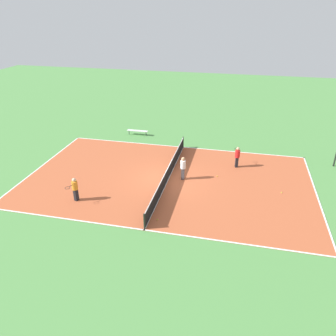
% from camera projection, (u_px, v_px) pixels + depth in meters
% --- Properties ---
extents(ground_plane, '(80.00, 80.00, 0.00)m').
position_uv_depth(ground_plane, '(168.00, 179.00, 22.89)').
color(ground_plane, '#518E47').
extents(court_surface, '(11.87, 19.69, 0.02)m').
position_uv_depth(court_surface, '(168.00, 179.00, 22.89)').
color(court_surface, '#B75633').
rests_on(court_surface, ground_plane).
extents(tennis_net, '(11.67, 0.10, 0.98)m').
position_uv_depth(tennis_net, '(168.00, 173.00, 22.66)').
color(tennis_net, black).
rests_on(tennis_net, court_surface).
extents(bench, '(0.36, 1.96, 0.45)m').
position_uv_depth(bench, '(137.00, 131.00, 30.46)').
color(bench, silver).
rests_on(bench, ground_plane).
extents(player_near_white, '(0.37, 0.37, 1.67)m').
position_uv_depth(player_near_white, '(183.00, 167.00, 22.49)').
color(player_near_white, '#4C4C51').
rests_on(player_near_white, court_surface).
extents(player_coach_red, '(0.98, 0.50, 1.60)m').
position_uv_depth(player_coach_red, '(237.00, 156.00, 24.21)').
color(player_coach_red, black).
rests_on(player_coach_red, court_surface).
extents(player_center_orange, '(0.99, 0.56, 1.55)m').
position_uv_depth(player_center_orange, '(75.00, 188.00, 20.05)').
color(player_center_orange, black).
rests_on(player_center_orange, court_surface).
extents(tennis_ball_left_sideline, '(0.07, 0.07, 0.07)m').
position_uv_depth(tennis_ball_left_sideline, '(282.00, 193.00, 21.20)').
color(tennis_ball_left_sideline, '#CCE033').
rests_on(tennis_ball_left_sideline, court_surface).
extents(tennis_ball_near_net, '(0.07, 0.07, 0.07)m').
position_uv_depth(tennis_ball_near_net, '(157.00, 220.00, 18.53)').
color(tennis_ball_near_net, '#CCE033').
rests_on(tennis_ball_near_net, court_surface).
extents(tennis_ball_far_baseline, '(0.07, 0.07, 0.07)m').
position_uv_depth(tennis_ball_far_baseline, '(217.00, 176.00, 23.20)').
color(tennis_ball_far_baseline, '#CCE033').
rests_on(tennis_ball_far_baseline, court_surface).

